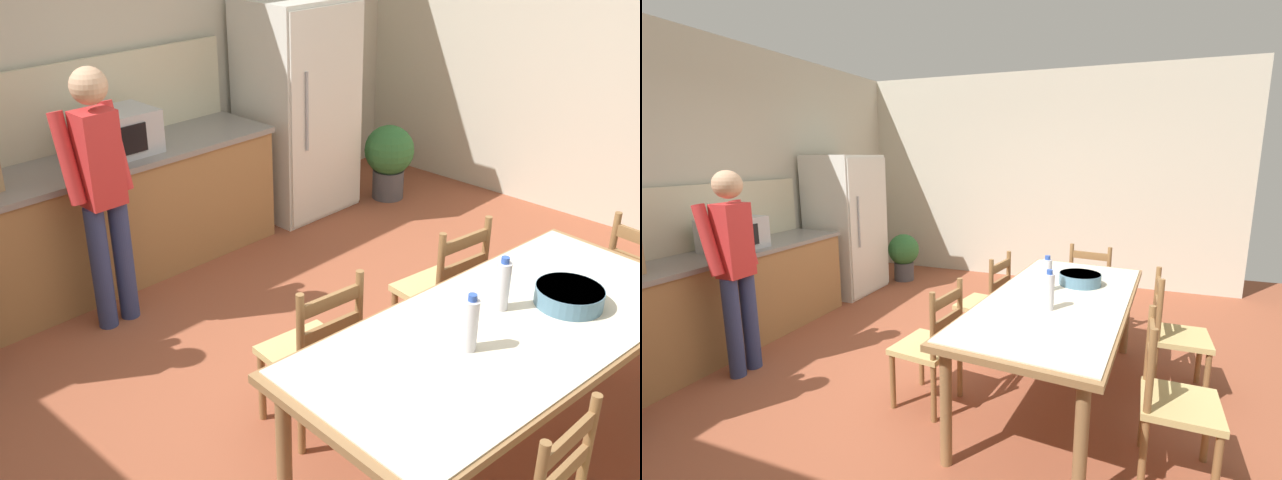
{
  "view_description": "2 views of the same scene",
  "coord_description": "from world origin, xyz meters",
  "views": [
    {
      "loc": [
        -2.53,
        -2.15,
        2.59
      ],
      "look_at": [
        -0.31,
        -0.01,
        1.1
      ],
      "focal_mm": 42.0,
      "sensor_mm": 36.0,
      "label": 1
    },
    {
      "loc": [
        -2.84,
        -1.18,
        1.76
      ],
      "look_at": [
        0.17,
        -0.01,
        1.12
      ],
      "focal_mm": 24.0,
      "sensor_mm": 36.0,
      "label": 2
    }
  ],
  "objects": [
    {
      "name": "kitchen_counter",
      "position": [
        -0.62,
        2.23,
        0.45
      ],
      "size": [
        3.59,
        0.66,
        0.9
      ],
      "color": "#9E7042",
      "rests_on": "ground"
    },
    {
      "name": "person_at_counter",
      "position": [
        -0.44,
        1.69,
        0.93
      ],
      "size": [
        0.42,
        0.29,
        1.65
      ],
      "rotation": [
        0.0,
        0.0,
        1.57
      ],
      "color": "navy",
      "rests_on": "ground"
    },
    {
      "name": "ground_plane",
      "position": [
        0.0,
        0.0,
        0.0
      ],
      "size": [
        8.32,
        8.32,
        0.0
      ],
      "primitive_type": "plane",
      "color": "brown"
    },
    {
      "name": "microwave",
      "position": [
        0.02,
        2.21,
        1.05
      ],
      "size": [
        0.5,
        0.39,
        0.3
      ],
      "color": "#B2B7BC",
      "rests_on": "kitchen_counter"
    },
    {
      "name": "counter_splashback",
      "position": [
        -0.61,
        2.54,
        1.2
      ],
      "size": [
        3.55,
        0.03,
        0.6
      ],
      "primitive_type": "cube",
      "color": "beige",
      "rests_on": "kitchen_counter"
    },
    {
      "name": "dining_table",
      "position": [
        0.12,
        -0.77,
        0.7
      ],
      "size": [
        2.27,
        1.15,
        0.77
      ],
      "rotation": [
        0.0,
        0.0,
        -0.09
      ],
      "color": "olive",
      "rests_on": "ground"
    },
    {
      "name": "chair_side_far_left",
      "position": [
        -0.3,
        0.04,
        0.44
      ],
      "size": [
        0.47,
        0.45,
        0.91
      ],
      "rotation": [
        0.0,
        0.0,
        3.01
      ],
      "color": "olive",
      "rests_on": "ground"
    },
    {
      "name": "chair_side_far_right",
      "position": [
        0.68,
        -0.05,
        0.44
      ],
      "size": [
        0.48,
        0.46,
        0.91
      ],
      "rotation": [
        0.0,
        0.0,
        2.99
      ],
      "color": "olive",
      "rests_on": "ground"
    },
    {
      "name": "bottle_near_centre",
      "position": [
        -0.15,
        -0.74,
        0.89
      ],
      "size": [
        0.07,
        0.07,
        0.27
      ],
      "color": "silver",
      "rests_on": "dining_table"
    },
    {
      "name": "potted_plant",
      "position": [
        2.41,
        1.76,
        0.39
      ],
      "size": [
        0.44,
        0.44,
        0.67
      ],
      "color": "#4C4C51",
      "rests_on": "ground"
    },
    {
      "name": "serving_bowl",
      "position": [
        0.5,
        -0.87,
        0.82
      ],
      "size": [
        0.32,
        0.32,
        0.09
      ],
      "color": "slate",
      "rests_on": "dining_table"
    },
    {
      "name": "wall_back",
      "position": [
        0.0,
        2.66,
        1.45
      ],
      "size": [
        6.52,
        0.12,
        2.9
      ],
      "primitive_type": "cube",
      "color": "beige",
      "rests_on": "ground"
    },
    {
      "name": "bottle_off_centre",
      "position": [
        0.24,
        -0.66,
        0.89
      ],
      "size": [
        0.07,
        0.07,
        0.27
      ],
      "color": "silver",
      "rests_on": "dining_table"
    },
    {
      "name": "refrigerator",
      "position": [
        1.71,
        2.19,
        0.89
      ],
      "size": [
        0.85,
        0.73,
        1.77
      ],
      "color": "silver",
      "rests_on": "ground"
    }
  ]
}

